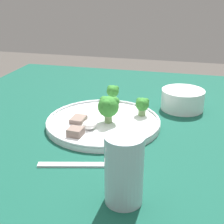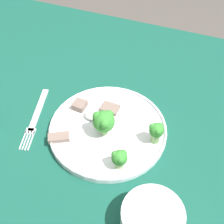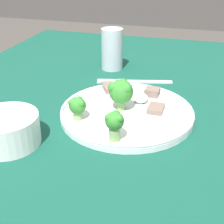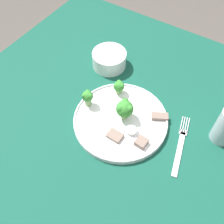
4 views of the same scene
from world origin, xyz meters
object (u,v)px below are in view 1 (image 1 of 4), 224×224
at_px(drinking_glass, 124,173).
at_px(cream_bowl, 182,100).
at_px(fork, 88,165).
at_px(dinner_plate, 103,122).

bearing_deg(drinking_glass, cream_bowl, 170.10).
xyz_separation_m(fork, cream_bowl, (-0.35, 0.16, 0.02)).
bearing_deg(fork, drinking_glass, 45.93).
bearing_deg(dinner_plate, drinking_glass, 22.03).
height_order(dinner_plate, drinking_glass, drinking_glass).
xyz_separation_m(dinner_plate, drinking_glass, (0.27, 0.11, 0.04)).
bearing_deg(drinking_glass, fork, -134.07).
height_order(fork, cream_bowl, cream_bowl).
xyz_separation_m(dinner_plate, cream_bowl, (-0.16, 0.19, 0.02)).
distance_m(dinner_plate, drinking_glass, 0.30).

